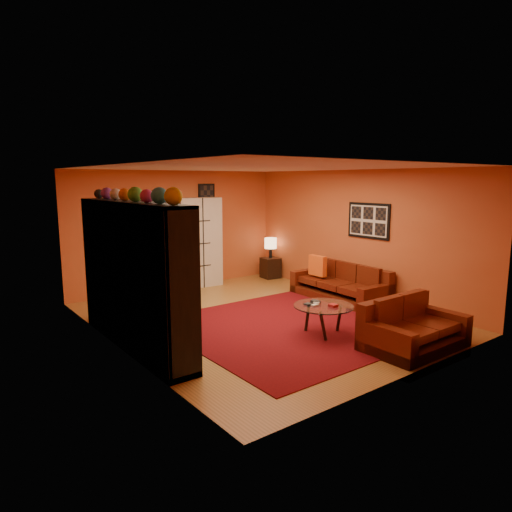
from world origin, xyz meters
TOP-DOWN VIEW (x-y plane):
  - floor at (0.00, 0.00)m, footprint 6.00×6.00m
  - ceiling at (0.00, 0.00)m, footprint 6.00×6.00m
  - wall_back at (0.00, 3.00)m, footprint 6.00×0.00m
  - wall_front at (0.00, -3.00)m, footprint 6.00×0.00m
  - wall_left at (-2.50, 0.00)m, footprint 0.00×6.00m
  - wall_right at (2.50, 0.00)m, footprint 0.00×6.00m
  - rug at (0.10, -0.70)m, footprint 3.60×3.60m
  - doorway at (-0.70, 2.96)m, footprint 0.95×0.10m
  - wall_art_right at (2.48, -0.30)m, footprint 0.03×1.00m
  - wall_art_back at (0.75, 2.98)m, footprint 0.42×0.03m
  - entertainment_unit at (-2.27, 0.00)m, footprint 0.45×3.00m
  - tv at (-2.23, 0.05)m, footprint 0.92×0.12m
  - sofa at (2.13, 0.03)m, footprint 0.94×2.12m
  - loveseat at (0.87, -2.42)m, footprint 1.51×0.91m
  - throw_pillow at (1.95, 0.56)m, footprint 0.12×0.42m
  - coffee_table at (0.25, -1.29)m, footprint 0.93×0.93m
  - storage_cabinet at (0.40, 2.80)m, footprint 1.03×0.50m
  - bowl_chair at (-2.00, 1.23)m, footprint 0.63×0.63m
  - side_table at (2.25, 2.49)m, footprint 0.45×0.45m
  - table_lamp at (2.25, 2.49)m, footprint 0.30×0.30m

SIDE VIEW (x-z plane):
  - floor at x=0.00m, z-range 0.00..0.00m
  - rug at x=0.10m, z-range 0.00..0.01m
  - side_table at x=2.25m, z-range 0.00..0.50m
  - bowl_chair at x=-2.00m, z-range 0.02..0.54m
  - loveseat at x=0.87m, z-range -0.14..0.71m
  - sofa at x=2.13m, z-range -0.14..0.71m
  - coffee_table at x=0.25m, z-range 0.19..0.66m
  - throw_pillow at x=1.95m, z-range 0.42..0.84m
  - table_lamp at x=2.25m, z-range 0.60..1.10m
  - tv at x=-2.23m, z-range 0.72..1.25m
  - storage_cabinet at x=0.40m, z-range 0.00..2.01m
  - doorway at x=-0.70m, z-range 0.00..2.04m
  - entertainment_unit at x=-2.27m, z-range 0.00..2.10m
  - wall_back at x=0.00m, z-range -1.70..4.30m
  - wall_front at x=0.00m, z-range -1.70..4.30m
  - wall_left at x=-2.50m, z-range -1.70..4.30m
  - wall_right at x=2.50m, z-range -1.70..4.30m
  - wall_art_right at x=2.48m, z-range 1.25..1.95m
  - wall_art_back at x=0.75m, z-range 1.79..2.31m
  - ceiling at x=0.00m, z-range 2.60..2.60m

